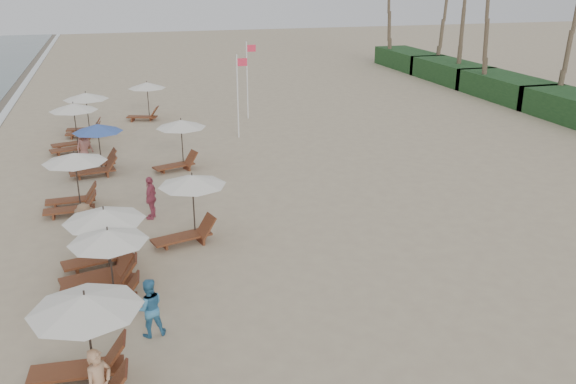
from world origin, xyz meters
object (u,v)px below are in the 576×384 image
object	(u,v)px
lounger_station_0	(78,348)
lounger_station_1	(101,268)
lounger_station_4	(94,149)
lounger_station_2	(99,242)
beachgoer_mid_b	(86,227)
lounger_station_5	(71,126)
beachgoer_far_b	(84,147)
inland_station_0	(188,202)
lounger_station_3	(72,180)
inland_station_1	(178,138)
beachgoer_far_a	(151,198)
lounger_station_6	(84,112)
flag_pole_near	(238,92)
beachgoer_mid_a	(149,308)
inland_station_2	(145,95)

from	to	relation	value
lounger_station_0	lounger_station_1	distance (m)	3.99
lounger_station_4	lounger_station_2	bearing A→B (deg)	-88.71
lounger_station_1	lounger_station_0	bearing A→B (deg)	-96.17
beachgoer_mid_b	lounger_station_4	bearing A→B (deg)	-18.48
lounger_station_5	beachgoer_mid_b	xyz separation A→B (m)	(0.90, -12.20, -0.47)
beachgoer_far_b	lounger_station_5	bearing A→B (deg)	65.50
inland_station_0	beachgoer_far_b	size ratio (longest dim) A/B	1.63
lounger_station_1	lounger_station_4	size ratio (longest dim) A/B	1.01
lounger_station_3	lounger_station_5	size ratio (longest dim) A/B	0.98
lounger_station_0	inland_station_1	distance (m)	15.66
lounger_station_1	beachgoer_far_a	world-z (taller)	lounger_station_1
lounger_station_3	lounger_station_6	world-z (taller)	lounger_station_6
beachgoer_mid_b	beachgoer_far_a	bearing A→B (deg)	-62.50
inland_station_1	flag_pole_near	world-z (taller)	flag_pole_near
lounger_station_4	beachgoer_far_a	bearing A→B (deg)	-71.84
lounger_station_6	beachgoer_mid_b	xyz separation A→B (m)	(0.37, -15.23, -0.51)
beachgoer_mid_a	beachgoer_mid_b	distance (m)	5.72
lounger_station_0	lounger_station_2	bearing A→B (deg)	86.21
lounger_station_5	inland_station_0	size ratio (longest dim) A/B	0.95
lounger_station_6	lounger_station_3	bearing A→B (deg)	-90.80
lounger_station_3	beachgoer_far_b	size ratio (longest dim) A/B	1.51
beachgoer_far_b	flag_pole_near	world-z (taller)	flag_pole_near
lounger_station_5	beachgoer_mid_a	bearing A→B (deg)	-82.00
lounger_station_2	lounger_station_5	world-z (taller)	lounger_station_5
lounger_station_5	lounger_station_6	world-z (taller)	lounger_station_5
beachgoer_mid_b	inland_station_2	bearing A→B (deg)	-26.58
inland_station_1	flag_pole_near	size ratio (longest dim) A/B	0.60
inland_station_1	lounger_station_0	bearing A→B (deg)	-103.92
lounger_station_5	beachgoer_far_b	world-z (taller)	lounger_station_5
lounger_station_6	inland_station_1	bearing A→B (deg)	-60.57
beachgoer_mid_b	beachgoer_far_a	xyz separation A→B (m)	(2.19, 2.16, 0.00)
beachgoer_mid_b	inland_station_1	bearing A→B (deg)	-43.30
lounger_station_4	flag_pole_near	xyz separation A→B (m)	(7.37, 4.27, 1.36)
lounger_station_5	inland_station_0	bearing A→B (deg)	-71.53
lounger_station_2	beachgoer_far_b	xyz separation A→B (m)	(-0.72, 11.53, -0.23)
inland_station_1	lounger_station_3	bearing A→B (deg)	-137.24
lounger_station_3	flag_pole_near	xyz separation A→B (m)	(8.11, 8.74, 1.24)
lounger_station_4	flag_pole_near	distance (m)	8.63
lounger_station_3	inland_station_2	size ratio (longest dim) A/B	0.98
lounger_station_5	inland_station_2	bearing A→B (deg)	56.40
beachgoer_far_a	beachgoer_far_b	world-z (taller)	beachgoer_far_b
lounger_station_0	lounger_station_6	distance (m)	22.66
lounger_station_3	beachgoer_mid_b	xyz separation A→B (m)	(0.53, -3.74, -0.41)
lounger_station_0	beachgoer_mid_a	bearing A→B (deg)	51.64
lounger_station_4	inland_station_2	bearing A→B (deg)	74.03
beachgoer_mid_a	flag_pole_near	bearing A→B (deg)	-114.73
lounger_station_6	inland_station_0	distance (m)	15.83
lounger_station_3	beachgoer_far_b	bearing A→B (deg)	87.63
inland_station_2	beachgoer_far_a	world-z (taller)	inland_station_2
lounger_station_3	inland_station_2	bearing A→B (deg)	76.03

